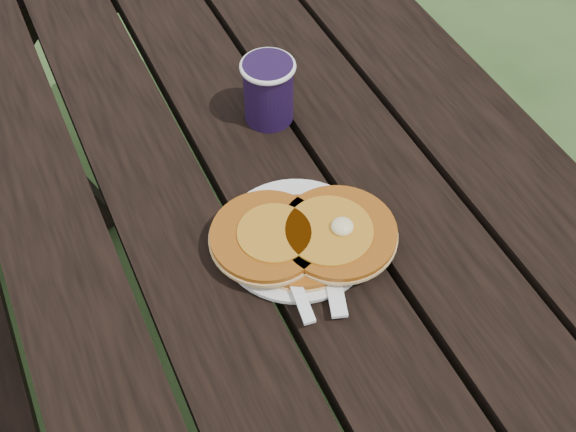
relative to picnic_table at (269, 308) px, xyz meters
name	(u,v)px	position (x,y,z in m)	size (l,w,h in m)	color
ground	(272,394)	(0.00, 0.00, -0.37)	(60.00, 60.00, 0.00)	#283D1A
picnic_table	(269,308)	(0.00, 0.00, 0.00)	(1.36, 1.80, 0.75)	black
plate	(296,239)	(-0.01, -0.14, 0.39)	(0.20, 0.20, 0.01)	white
pancake_stack	(305,236)	(-0.01, -0.15, 0.41)	(0.23, 0.18, 0.04)	#A95613
knife	(329,256)	(0.01, -0.19, 0.39)	(0.02, 0.18, 0.01)	white
fork	(296,286)	(-0.05, -0.21, 0.40)	(0.03, 0.16, 0.01)	white
coffee_cup	(268,88)	(0.05, 0.09, 0.44)	(0.08, 0.08, 0.10)	black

